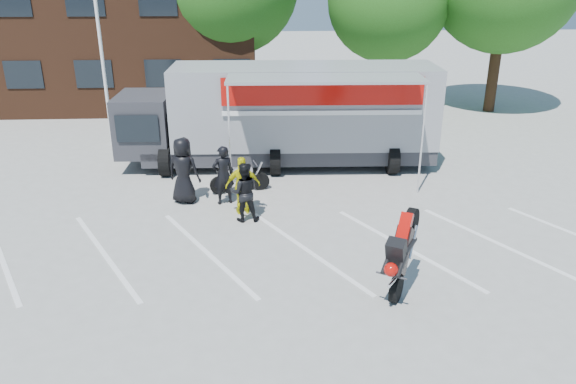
{
  "coord_description": "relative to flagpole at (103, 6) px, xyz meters",
  "views": [
    {
      "loc": [
        -0.9,
        -11.0,
        6.36
      ],
      "look_at": [
        -0.21,
        1.52,
        1.3
      ],
      "focal_mm": 35.0,
      "sensor_mm": 36.0,
      "label": 1
    }
  ],
  "objects": [
    {
      "name": "ground",
      "position": [
        6.24,
        -10.0,
        -5.05
      ],
      "size": [
        100.0,
        100.0,
        0.0
      ],
      "primitive_type": "plane",
      "color": "#A2A29D",
      "rests_on": "ground"
    },
    {
      "name": "spectator_leather_c",
      "position": [
        4.94,
        -7.21,
        -4.24
      ],
      "size": [
        0.8,
        0.63,
        1.63
      ],
      "primitive_type": "imported",
      "rotation": [
        0.0,
        0.0,
        3.16
      ],
      "color": "black",
      "rests_on": "ground"
    },
    {
      "name": "parked_motorcycle",
      "position": [
        4.76,
        -5.15,
        -5.05
      ],
      "size": [
        1.95,
        1.01,
        0.97
      ],
      "primitive_type": null,
      "rotation": [
        0.0,
        0.0,
        1.79
      ],
      "color": "silver",
      "rests_on": "ground"
    },
    {
      "name": "spectator_hivis",
      "position": [
        4.89,
        -6.73,
        -4.24
      ],
      "size": [
        0.99,
        0.52,
        1.62
      ],
      "primitive_type": "imported",
      "rotation": [
        0.0,
        0.0,
        3.28
      ],
      "color": "#D8D40B",
      "rests_on": "ground"
    },
    {
      "name": "parking_bay_lines",
      "position": [
        6.24,
        -9.0,
        -5.05
      ],
      "size": [
        18.09,
        13.33,
        0.01
      ],
      "primitive_type": "cube",
      "rotation": [
        0.0,
        0.0,
        0.52
      ],
      "color": "white",
      "rests_on": "ground"
    },
    {
      "name": "tree_mid",
      "position": [
        11.24,
        5.0,
        -0.11
      ],
      "size": [
        5.44,
        5.44,
        7.68
      ],
      "color": "#382314",
      "rests_on": "ground"
    },
    {
      "name": "office_building",
      "position": [
        -3.76,
        8.0,
        -1.55
      ],
      "size": [
        18.0,
        8.0,
        7.0
      ],
      "primitive_type": "cube",
      "color": "#4A2817",
      "rests_on": "ground"
    },
    {
      "name": "spectator_leather_b",
      "position": [
        4.33,
        -6.01,
        -4.19
      ],
      "size": [
        0.73,
        0.59,
        1.72
      ],
      "primitive_type": "imported",
      "rotation": [
        0.0,
        0.0,
        3.46
      ],
      "color": "black",
      "rests_on": "ground"
    },
    {
      "name": "transporter_truck",
      "position": [
        6.38,
        -2.67,
        -5.05
      ],
      "size": [
        10.71,
        5.38,
        3.37
      ],
      "primitive_type": null,
      "rotation": [
        0.0,
        0.0,
        -0.03
      ],
      "color": "gray",
      "rests_on": "ground"
    },
    {
      "name": "stunt_bike_rider",
      "position": [
        8.4,
        -10.78,
        -5.05
      ],
      "size": [
        1.52,
        1.85,
        1.97
      ],
      "primitive_type": null,
      "rotation": [
        0.0,
        0.0,
        -0.53
      ],
      "color": "black",
      "rests_on": "ground"
    },
    {
      "name": "flagpole",
      "position": [
        0.0,
        0.0,
        0.0
      ],
      "size": [
        1.61,
        0.12,
        8.0
      ],
      "color": "white",
      "rests_on": "ground"
    },
    {
      "name": "spectator_leather_a",
      "position": [
        3.2,
        -5.84,
        -4.09
      ],
      "size": [
        1.09,
        0.89,
        1.93
      ],
      "primitive_type": "imported",
      "rotation": [
        0.0,
        0.0,
        2.81
      ],
      "color": "black",
      "rests_on": "ground"
    }
  ]
}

